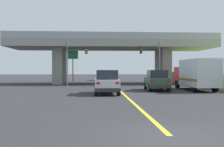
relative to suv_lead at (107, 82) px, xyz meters
The scene contains 10 objects.
ground 16.32m from the suv_lead, 85.00° to the left, with size 160.00×160.00×0.00m, color #2B2B2D.
overpass_bridge 16.79m from the suv_lead, 85.00° to the left, with size 29.42×8.01×7.12m.
lane_divider_stripe 1.75m from the suv_lead, ahead, with size 0.20×26.89×0.01m, color yellow.
suv_lead is the anchor object (origin of this frame).
suv_crossing 6.05m from the suv_lead, 33.06° to the left, with size 2.24×4.56×2.02m.
box_truck 9.60m from the suv_lead, 19.69° to the left, with size 2.33×6.93×3.06m.
sedan_oncoming 27.60m from the suv_lead, 89.30° to the left, with size 1.92×4.68×2.02m.
traffic_signal_nearside 13.48m from the suv_lead, 60.33° to the left, with size 2.70×0.36×5.78m.
traffic_signal_farside 11.78m from the suv_lead, 108.88° to the left, with size 2.66×0.36×5.77m.
highway_sign 15.07m from the suv_lead, 106.33° to the left, with size 1.47×0.17×4.93m.
Camera 1 is at (-2.25, -7.59, 2.03)m, focal length 40.45 mm.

